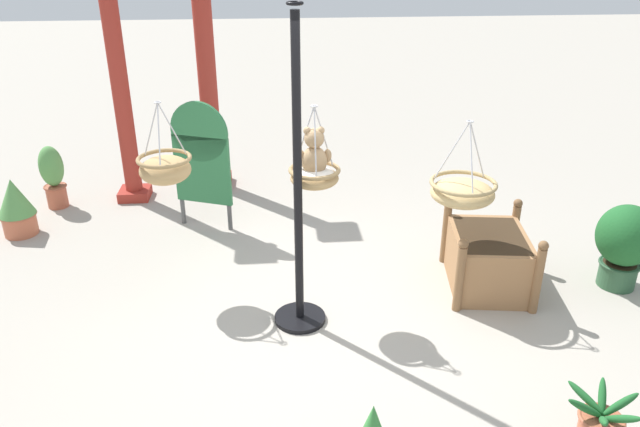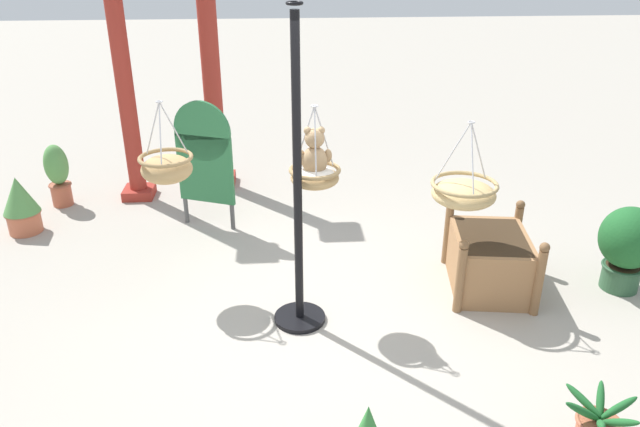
{
  "view_description": "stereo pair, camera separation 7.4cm",
  "coord_description": "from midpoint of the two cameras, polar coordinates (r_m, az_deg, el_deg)",
  "views": [
    {
      "loc": [
        -0.41,
        -4.35,
        3.06
      ],
      "look_at": [
        -0.02,
        0.1,
        0.97
      ],
      "focal_mm": 34.0,
      "sensor_mm": 36.0,
      "label": 1
    },
    {
      "loc": [
        -0.33,
        -4.36,
        3.06
      ],
      "look_at": [
        -0.02,
        0.1,
        0.97
      ],
      "focal_mm": 34.0,
      "sensor_mm": 36.0,
      "label": 2
    }
  ],
  "objects": [
    {
      "name": "potted_plant_tall_leafy",
      "position": [
        6.22,
        27.31,
        -2.59
      ],
      "size": [
        0.53,
        0.53,
        0.82
      ],
      "color": "#2D5638",
      "rests_on": "ground"
    },
    {
      "name": "greenhouse_pillar_left",
      "position": [
        7.79,
        -9.83,
        11.72
      ],
      "size": [
        0.44,
        0.44,
        2.71
      ],
      "color": "#9E2D23",
      "rests_on": "ground"
    },
    {
      "name": "wooden_planter_box",
      "position": [
        5.87,
        16.0,
        -4.18
      ],
      "size": [
        0.87,
        1.05,
        0.7
      ],
      "color": "#9E7047",
      "rests_on": "ground"
    },
    {
      "name": "display_pole_central",
      "position": [
        4.9,
        -1.61,
        -1.92
      ],
      "size": [
        0.44,
        0.44,
        2.62
      ],
      "color": "black",
      "rests_on": "ground"
    },
    {
      "name": "hanging_basket_left_high",
      "position": [
        5.48,
        -13.86,
        4.25
      ],
      "size": [
        0.48,
        0.48,
        0.73
      ],
      "color": "tan"
    },
    {
      "name": "hanging_basket_with_teddy",
      "position": [
        4.97,
        -0.06,
        3.57
      ],
      "size": [
        0.43,
        0.43,
        0.69
      ],
      "color": "tan"
    },
    {
      "name": "greenhouse_pillar_right",
      "position": [
        7.59,
        -17.58,
        11.01
      ],
      "size": [
        0.39,
        0.39,
        2.82
      ],
      "color": "#9E2D23",
      "rests_on": "ground"
    },
    {
      "name": "hanging_basket_right_low",
      "position": [
        5.36,
        13.76,
        1.95
      ],
      "size": [
        0.58,
        0.58,
        0.75
      ],
      "color": "tan"
    },
    {
      "name": "potted_plant_flowering_red",
      "position": [
        7.4,
        -26.08,
        0.77
      ],
      "size": [
        0.39,
        0.39,
        0.65
      ],
      "color": "#BC6042",
      "rests_on": "ground"
    },
    {
      "name": "potted_plant_bushy_green",
      "position": [
        7.94,
        -23.2,
        3.43
      ],
      "size": [
        0.28,
        0.28,
        0.77
      ],
      "color": "#AD563D",
      "rests_on": "ground"
    },
    {
      "name": "display_sign_board",
      "position": [
        6.71,
        -10.54,
        5.49
      ],
      "size": [
        0.63,
        0.28,
        1.45
      ],
      "color": "#286B3D",
      "rests_on": "ground"
    },
    {
      "name": "teddy_bear",
      "position": [
        4.93,
        -0.08,
        5.57
      ],
      "size": [
        0.29,
        0.26,
        0.42
      ],
      "color": "tan"
    },
    {
      "name": "ground_plane",
      "position": [
        5.34,
        0.72,
        -9.91
      ],
      "size": [
        40.0,
        40.0,
        0.0
      ],
      "primitive_type": "plane",
      "color": "#A8A093"
    }
  ]
}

